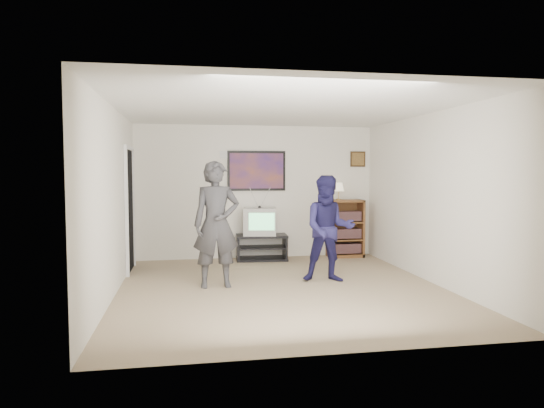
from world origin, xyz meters
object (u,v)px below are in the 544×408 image
object	(u,v)px
person_tall	(216,224)
person_short	(329,229)
media_stand	(262,247)
bookshelf	(345,228)
crt_television	(260,221)

from	to	relation	value
person_tall	person_short	xyz separation A→B (m)	(1.66, 0.05, -0.10)
media_stand	person_short	xyz separation A→B (m)	(0.72, -1.93, 0.56)
bookshelf	person_tall	bearing A→B (deg)	-141.87
person_tall	person_short	world-z (taller)	person_tall
media_stand	bookshelf	bearing A→B (deg)	5.35
media_stand	crt_television	size ratio (longest dim) A/B	1.64
bookshelf	person_tall	size ratio (longest dim) A/B	0.61
bookshelf	person_short	distance (m)	2.19
media_stand	bookshelf	distance (m)	1.67
media_stand	person_short	size ratio (longest dim) A/B	0.61
bookshelf	person_short	xyz separation A→B (m)	(-0.92, -1.98, 0.24)
crt_television	person_short	world-z (taller)	person_short
media_stand	person_tall	distance (m)	2.29
crt_television	person_tall	size ratio (longest dim) A/B	0.33
bookshelf	crt_television	bearing A→B (deg)	-178.29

